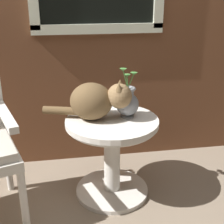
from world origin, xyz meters
The scene contains 4 objects.
ground_plane centered at (0.00, 0.00, 0.00)m, with size 6.00×6.00×0.00m, color gray.
wicker_side_table centered at (0.19, 0.17, 0.37)m, with size 0.60×0.60×0.56m.
cat centered at (0.09, 0.19, 0.68)m, with size 0.56×0.30×0.26m.
pewter_vase_with_ivy centered at (0.29, 0.20, 0.66)m, with size 0.15×0.15×0.33m.
Camera 1 is at (-0.12, -1.63, 1.33)m, focal length 49.51 mm.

